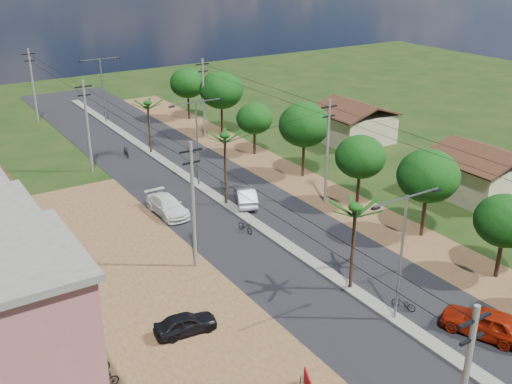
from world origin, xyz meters
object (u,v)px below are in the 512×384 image
car_silver_mid (246,196)px  roadside_sign (307,382)px  car_parked_dark (186,324)px  car_red_near (485,323)px  car_white_far (167,206)px  moto_rider_east (403,304)px

car_silver_mid → roadside_sign: (-9.50, -21.32, -0.25)m
car_parked_dark → roadside_sign: (2.98, -7.52, -0.12)m
car_red_near → roadside_sign: bearing=-32.0°
car_red_near → car_white_far: size_ratio=0.96×
car_white_far → car_parked_dark: car_white_far is taller
car_white_far → moto_rider_east: 21.34m
car_red_near → car_silver_mid: bearing=-108.9°
car_silver_mid → moto_rider_east: (-0.30, -18.78, -0.34)m
moto_rider_east → car_white_far: bearing=-95.7°
roadside_sign → moto_rider_east: bearing=38.6°
moto_rider_east → car_silver_mid: bearing=-113.5°
moto_rider_east → roadside_sign: bearing=-7.1°
moto_rider_east → roadside_sign: roadside_sign is taller
car_silver_mid → car_red_near: bearing=118.8°
car_red_near → car_silver_mid: (-1.68, 23.07, -0.09)m
car_silver_mid → roadside_sign: bearing=90.6°
car_silver_mid → moto_rider_east: size_ratio=2.92×
car_parked_dark → car_red_near: bearing=-117.3°
car_white_far → roadside_sign: (-3.00, -22.97, -0.24)m
car_white_far → moto_rider_east: car_white_far is taller
car_red_near → car_parked_dark: car_red_near is taller
moto_rider_east → car_red_near: bearing=92.1°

